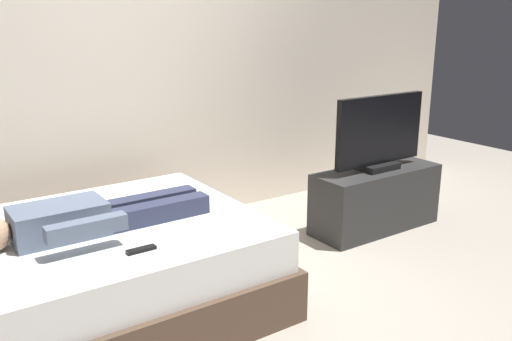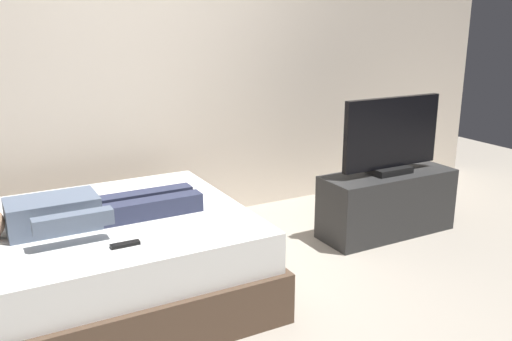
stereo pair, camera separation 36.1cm
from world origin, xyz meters
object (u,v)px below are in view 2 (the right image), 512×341
(person, at_px, (78,212))
(tv, at_px, (391,137))
(remote, at_px, (125,244))
(bed, at_px, (76,268))
(tv_stand, at_px, (387,203))

(person, bearing_deg, tv, 2.07)
(remote, height_order, tv, tv)
(bed, bearing_deg, remote, -68.59)
(remote, distance_m, tv_stand, 2.29)
(bed, relative_size, person, 1.64)
(bed, xyz_separation_m, remote, (0.18, -0.46, 0.29))
(remote, xyz_separation_m, tv, (2.21, 0.49, 0.24))
(person, relative_size, tv, 1.43)
(remote, bearing_deg, tv_stand, 12.50)
(tv, bearing_deg, remote, -167.50)
(person, xyz_separation_m, tv, (2.36, 0.09, 0.16))
(tv_stand, relative_size, tv, 1.25)
(person, height_order, tv_stand, person)
(remote, relative_size, tv, 0.17)
(bed, relative_size, tv, 2.35)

